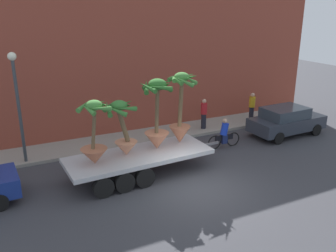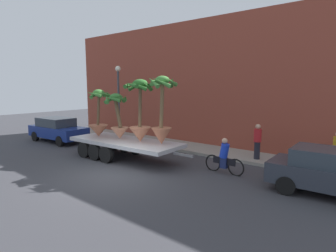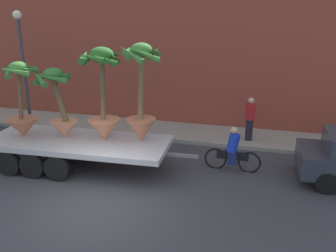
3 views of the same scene
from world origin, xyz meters
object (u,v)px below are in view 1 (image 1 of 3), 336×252
potted_palm_middle (181,114)px  cyclist (224,135)px  potted_palm_rear (123,130)px  pedestrian_near_gate (252,106)px  street_lamp (17,94)px  potted_palm_front (94,140)px  flatbed_trailer (133,160)px  parked_car (286,121)px  potted_palm_extra (157,119)px  pedestrian_far_left (204,113)px

potted_palm_middle → cyclist: (2.85, 0.71, -1.65)m
potted_palm_rear → cyclist: potted_palm_rear is taller
pedestrian_near_gate → street_lamp: size_ratio=0.35×
potted_palm_front → cyclist: size_ratio=1.36×
flatbed_trailer → potted_palm_rear: (-0.34, 0.12, 1.29)m
potted_palm_middle → parked_car: (6.91, 0.74, -1.49)m
parked_car → pedestrian_near_gate: pedestrian_near_gate is taller
flatbed_trailer → potted_palm_front: potted_palm_front is taller
potted_palm_middle → pedestrian_near_gate: potted_palm_middle is taller
potted_palm_middle → pedestrian_near_gate: (6.59, 3.30, -1.28)m
potted_palm_extra → cyclist: size_ratio=1.63×
flatbed_trailer → potted_palm_front: 1.97m
cyclist → pedestrian_near_gate: size_ratio=1.08×
potted_palm_extra → pedestrian_far_left: (4.45, 3.48, -1.25)m
parked_car → pedestrian_near_gate: (-0.32, 2.55, 0.22)m
parked_car → pedestrian_far_left: (-3.67, 2.56, 0.22)m
flatbed_trailer → potted_palm_middle: (2.38, 0.39, 1.56)m
street_lamp → potted_palm_extra: bearing=-31.3°
pedestrian_far_left → pedestrian_near_gate: bearing=-0.1°
flatbed_trailer → street_lamp: size_ratio=1.46×
cyclist → street_lamp: (-9.12, 2.19, 2.56)m
potted_palm_middle → pedestrian_near_gate: 7.48m
potted_palm_extra → potted_palm_front: bearing=-172.9°
potted_palm_middle → potted_palm_front: size_ratio=1.25×
potted_palm_front → potted_palm_extra: size_ratio=0.83×
pedestrian_near_gate → street_lamp: bearing=-178.2°
potted_palm_front → potted_palm_rear: bearing=11.9°
cyclist → flatbed_trailer: bearing=-168.2°
potted_palm_rear → potted_palm_middle: 2.75m
potted_palm_rear → cyclist: 5.83m
potted_palm_front → parked_car: size_ratio=0.59×
flatbed_trailer → potted_palm_extra: bearing=9.8°
potted_palm_extra → pedestrian_far_left: size_ratio=1.76×
potted_palm_middle → cyclist: potted_palm_middle is taller
potted_palm_front → pedestrian_near_gate: bearing=19.9°
potted_palm_middle → pedestrian_near_gate: bearing=26.6°
potted_palm_extra → pedestrian_far_left: bearing=38.0°
potted_palm_extra → street_lamp: bearing=148.7°
parked_car → potted_palm_rear: bearing=-174.0°
potted_palm_middle → street_lamp: street_lamp is taller
potted_palm_extra → potted_palm_rear: bearing=-177.0°
cyclist → potted_palm_front: bearing=-169.8°
potted_palm_front → flatbed_trailer: bearing=5.0°
parked_car → potted_palm_extra: bearing=-173.5°
cyclist → street_lamp: street_lamp is taller
potted_palm_middle → potted_palm_front: 4.02m
potted_palm_rear → pedestrian_near_gate: size_ratio=1.35×
potted_palm_front → street_lamp: street_lamp is taller
cyclist → pedestrian_far_left: 2.65m
parked_car → potted_palm_middle: bearing=-173.9°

